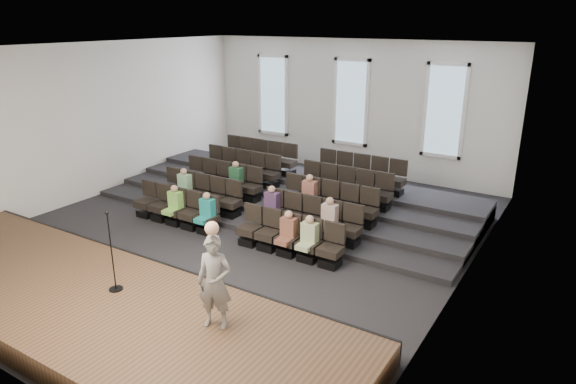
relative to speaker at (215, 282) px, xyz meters
name	(u,v)px	position (x,y,z in m)	size (l,w,h in m)	color
ground	(241,231)	(-2.91, 4.59, -1.37)	(14.00, 14.00, 0.00)	black
ceiling	(236,47)	(-2.91, 4.59, 3.64)	(12.00, 14.00, 0.02)	white
wall_back	(351,107)	(-2.91, 11.61, 1.13)	(12.00, 0.04, 5.00)	silver
wall_left	(91,122)	(-8.93, 4.59, 1.13)	(0.04, 14.00, 5.00)	silver
wall_right	(470,181)	(3.11, 4.59, 1.13)	(0.04, 14.00, 5.00)	silver
stage	(88,305)	(-2.91, -0.51, -1.12)	(11.80, 3.60, 0.50)	#4F3822
stage_lip	(154,270)	(-2.91, 1.26, -1.12)	(11.80, 0.06, 0.52)	black
risers	(299,193)	(-2.91, 7.76, -1.17)	(11.80, 4.80, 0.60)	black
seating_rows	(271,193)	(-2.91, 6.13, -0.68)	(6.80, 4.70, 1.67)	black
windows	(351,102)	(-2.91, 11.54, 1.33)	(8.44, 0.10, 3.24)	white
audience	(253,204)	(-2.63, 4.81, -0.57)	(5.45, 2.64, 1.10)	#87D555
speaker	(215,282)	(0.00, 0.00, 0.00)	(0.63, 0.41, 1.73)	slate
mic_stand	(113,267)	(-2.55, -0.09, -0.36)	(0.28, 0.28, 1.70)	black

